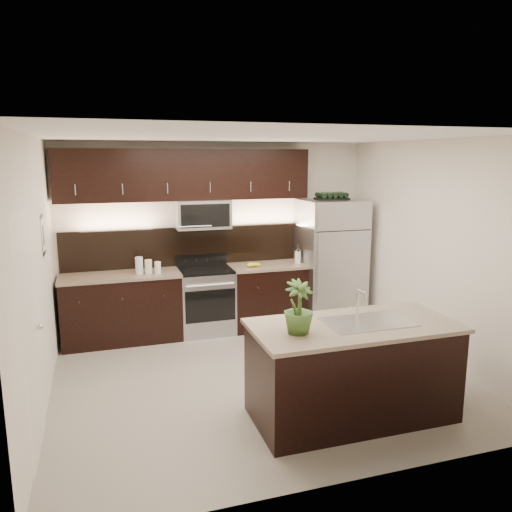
% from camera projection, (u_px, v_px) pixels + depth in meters
% --- Properties ---
extents(ground, '(4.50, 4.50, 0.00)m').
position_uv_depth(ground, '(258.00, 377.00, 5.73)').
color(ground, gray).
rests_on(ground, ground).
extents(room_walls, '(4.52, 4.02, 2.71)m').
position_uv_depth(room_walls, '(250.00, 232.00, 5.33)').
color(room_walls, silver).
rests_on(room_walls, ground).
extents(counter_run, '(3.51, 0.65, 0.94)m').
position_uv_depth(counter_run, '(192.00, 302.00, 7.08)').
color(counter_run, black).
rests_on(counter_run, ground).
extents(upper_fixtures, '(3.49, 0.40, 1.66)m').
position_uv_depth(upper_fixtures, '(189.00, 183.00, 6.91)').
color(upper_fixtures, black).
rests_on(upper_fixtures, counter_run).
extents(island, '(1.96, 0.96, 0.94)m').
position_uv_depth(island, '(352.00, 370.00, 4.80)').
color(island, black).
rests_on(island, ground).
extents(sink_faucet, '(0.84, 0.50, 0.28)m').
position_uv_depth(sink_faucet, '(367.00, 320.00, 4.76)').
color(sink_faucet, silver).
rests_on(sink_faucet, island).
extents(refrigerator, '(0.90, 0.81, 1.87)m').
position_uv_depth(refrigerator, '(330.00, 261.00, 7.56)').
color(refrigerator, '#B2B2B7').
rests_on(refrigerator, ground).
extents(wine_rack, '(0.46, 0.29, 0.11)m').
position_uv_depth(wine_rack, '(332.00, 196.00, 7.37)').
color(wine_rack, black).
rests_on(wine_rack, refrigerator).
extents(plant, '(0.32, 0.32, 0.48)m').
position_uv_depth(plant, '(298.00, 307.00, 4.42)').
color(plant, '#355421').
rests_on(plant, island).
extents(canisters, '(0.33, 0.16, 0.23)m').
position_uv_depth(canisters, '(146.00, 266.00, 6.72)').
color(canisters, silver).
rests_on(canisters, counter_run).
extents(french_press, '(0.10, 0.10, 0.27)m').
position_uv_depth(french_press, '(298.00, 256.00, 7.40)').
color(french_press, silver).
rests_on(french_press, counter_run).
extents(bananas, '(0.22, 0.18, 0.06)m').
position_uv_depth(bananas, '(249.00, 265.00, 7.16)').
color(bananas, gold).
rests_on(bananas, counter_run).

